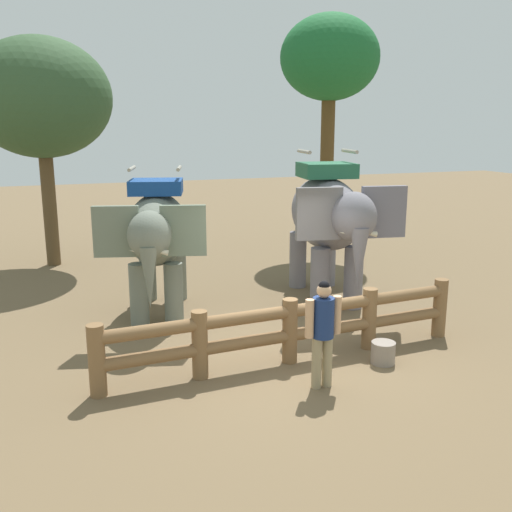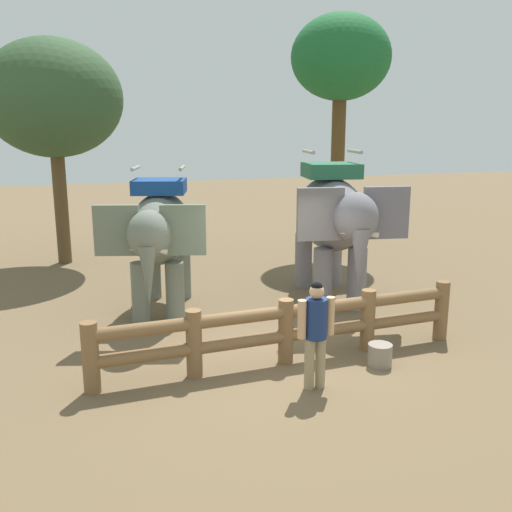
{
  "view_description": "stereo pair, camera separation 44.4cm",
  "coord_description": "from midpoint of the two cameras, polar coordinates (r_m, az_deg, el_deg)",
  "views": [
    {
      "loc": [
        -3.43,
        -7.95,
        3.73
      ],
      "look_at": [
        0.0,
        1.54,
        1.4
      ],
      "focal_mm": 40.32,
      "sensor_mm": 36.0,
      "label": 1
    },
    {
      "loc": [
        -3.0,
        -8.09,
        3.73
      ],
      "look_at": [
        0.0,
        1.54,
        1.4
      ],
      "focal_mm": 40.32,
      "sensor_mm": 36.0,
      "label": 2
    }
  ],
  "objects": [
    {
      "name": "ground_plane",
      "position": [
        9.41,
        1.86,
        -10.35
      ],
      "size": [
        60.0,
        60.0,
        0.0
      ],
      "primitive_type": "plane",
      "color": "brown"
    },
    {
      "name": "log_fence",
      "position": [
        9.16,
        1.99,
        -6.99
      ],
      "size": [
        6.2,
        0.59,
        1.05
      ],
      "color": "brown",
      "rests_on": "ground"
    },
    {
      "name": "elephant_near_left",
      "position": [
        11.38,
        -10.91,
        2.18
      ],
      "size": [
        2.26,
        3.49,
        2.92
      ],
      "color": "slate",
      "rests_on": "ground"
    },
    {
      "name": "elephant_center",
      "position": [
        12.16,
        6.2,
        3.79
      ],
      "size": [
        2.19,
        3.8,
        3.2
      ],
      "color": "slate",
      "rests_on": "ground"
    },
    {
      "name": "tourist_woman_in_black",
      "position": [
        8.24,
        5.13,
        -7.0
      ],
      "size": [
        0.56,
        0.32,
        1.59
      ],
      "color": "#9B8B66",
      "rests_on": "ground"
    },
    {
      "name": "tree_far_left",
      "position": [
        16.17,
        -21.32,
        14.31
      ],
      "size": [
        3.57,
        3.57,
        5.89
      ],
      "color": "brown",
      "rests_on": "ground"
    },
    {
      "name": "tree_back_center",
      "position": [
        17.06,
        6.54,
        18.58
      ],
      "size": [
        2.79,
        2.79,
        6.72
      ],
      "color": "brown",
      "rests_on": "ground"
    },
    {
      "name": "feed_bucket",
      "position": [
        9.43,
        11.17,
        -9.4
      ],
      "size": [
        0.38,
        0.38,
        0.35
      ],
      "color": "gray",
      "rests_on": "ground"
    }
  ]
}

